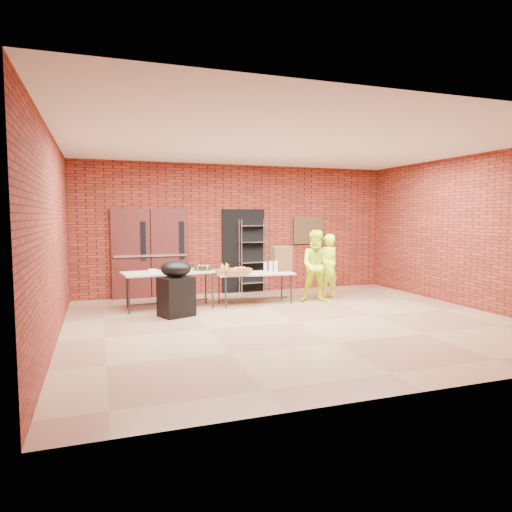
{
  "coord_description": "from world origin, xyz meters",
  "views": [
    {
      "loc": [
        -3.36,
        -7.48,
        1.92
      ],
      "look_at": [
        -0.28,
        1.4,
        1.1
      ],
      "focal_mm": 32.0,
      "sensor_mm": 36.0,
      "label": 1
    }
  ],
  "objects": [
    {
      "name": "room",
      "position": [
        0.0,
        0.0,
        1.6
      ],
      "size": [
        8.08,
        7.08,
        3.28
      ],
      "color": "#8D654C",
      "rests_on": "ground"
    },
    {
      "name": "double_doors",
      "position": [
        -2.2,
        3.44,
        1.05
      ],
      "size": [
        1.78,
        0.12,
        2.1
      ],
      "color": "#411512",
      "rests_on": "room"
    },
    {
      "name": "dark_doorway",
      "position": [
        0.1,
        3.46,
        1.05
      ],
      "size": [
        1.1,
        0.06,
        2.1
      ],
      "primitive_type": "cube",
      "color": "black",
      "rests_on": "room"
    },
    {
      "name": "bronze_plaque",
      "position": [
        1.9,
        3.45,
        1.55
      ],
      "size": [
        0.85,
        0.04,
        0.7
      ],
      "primitive_type": "cube",
      "color": "#3E2818",
      "rests_on": "room"
    },
    {
      "name": "wire_rack",
      "position": [
        0.31,
        3.32,
        0.92
      ],
      "size": [
        0.68,
        0.25,
        1.84
      ],
      "primitive_type": null,
      "rotation": [
        0.0,
        0.0,
        0.04
      ],
      "color": "#BAB9C0",
      "rests_on": "room"
    },
    {
      "name": "table_left",
      "position": [
        -1.98,
        2.01,
        0.71
      ],
      "size": [
        1.98,
        1.01,
        0.78
      ],
      "rotation": [
        0.0,
        0.0,
        0.12
      ],
      "color": "#B8A98D",
      "rests_on": "room"
    },
    {
      "name": "table_right",
      "position": [
        -0.12,
        1.91,
        0.63
      ],
      "size": [
        1.74,
        0.86,
        0.69
      ],
      "rotation": [
        0.0,
        0.0,
        -0.1
      ],
      "color": "#B8A98D",
      "rests_on": "room"
    },
    {
      "name": "basket_bananas",
      "position": [
        -0.83,
        1.82,
        0.75
      ],
      "size": [
        0.43,
        0.34,
        0.13
      ],
      "color": "#9E7040",
      "rests_on": "table_right"
    },
    {
      "name": "basket_oranges",
      "position": [
        -0.43,
        1.94,
        0.75
      ],
      "size": [
        0.41,
        0.32,
        0.13
      ],
      "color": "#9E7040",
      "rests_on": "table_right"
    },
    {
      "name": "basket_apples",
      "position": [
        -0.62,
        1.68,
        0.75
      ],
      "size": [
        0.47,
        0.37,
        0.15
      ],
      "color": "#9E7040",
      "rests_on": "table_right"
    },
    {
      "name": "muffin_tray",
      "position": [
        -1.27,
        1.99,
        0.83
      ],
      "size": [
        0.44,
        0.44,
        0.11
      ],
      "color": "#154F22",
      "rests_on": "table_left"
    },
    {
      "name": "napkin_box",
      "position": [
        -2.32,
        2.03,
        0.81
      ],
      "size": [
        0.17,
        0.11,
        0.06
      ],
      "primitive_type": "cube",
      "color": "silver",
      "rests_on": "table_left"
    },
    {
      "name": "coffee_dispenser",
      "position": [
        0.54,
        2.04,
        0.97
      ],
      "size": [
        0.42,
        0.38,
        0.55
      ],
      "primitive_type": "cube",
      "color": "brown",
      "rests_on": "table_right"
    },
    {
      "name": "cup_stack_front",
      "position": [
        0.18,
        1.74,
        0.82
      ],
      "size": [
        0.08,
        0.08,
        0.25
      ],
      "primitive_type": "cylinder",
      "color": "silver",
      "rests_on": "table_right"
    },
    {
      "name": "cup_stack_mid",
      "position": [
        0.29,
        1.71,
        0.82
      ],
      "size": [
        0.09,
        0.09,
        0.26
      ],
      "primitive_type": "cylinder",
      "color": "silver",
      "rests_on": "table_right"
    },
    {
      "name": "cup_stack_back",
      "position": [
        0.15,
        1.99,
        0.8
      ],
      "size": [
        0.07,
        0.07,
        0.21
      ],
      "primitive_type": "cylinder",
      "color": "silver",
      "rests_on": "table_right"
    },
    {
      "name": "covered_grill",
      "position": [
        -1.97,
        1.21,
        0.54
      ],
      "size": [
        0.73,
        0.68,
        1.08
      ],
      "rotation": [
        0.0,
        0.0,
        0.38
      ],
      "color": "black",
      "rests_on": "room"
    },
    {
      "name": "volunteer_woman",
      "position": [
        1.7,
        1.96,
        0.76
      ],
      "size": [
        0.61,
        0.46,
        1.51
      ],
      "primitive_type": "imported",
      "rotation": [
        0.0,
        0.0,
        3.32
      ],
      "color": "#D8FD1C",
      "rests_on": "room"
    },
    {
      "name": "volunteer_man",
      "position": [
        1.27,
        1.66,
        0.81
      ],
      "size": [
        0.96,
        0.87,
        1.62
      ],
      "primitive_type": "imported",
      "rotation": [
        0.0,
        0.0,
        -0.41
      ],
      "color": "#D8FD1C",
      "rests_on": "room"
    }
  ]
}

